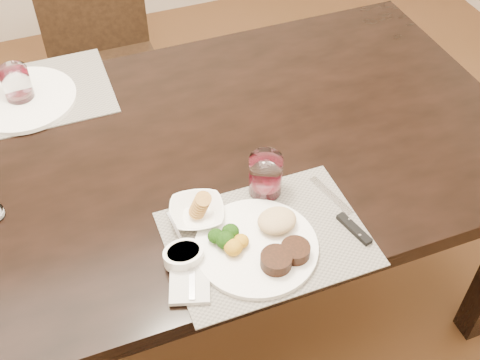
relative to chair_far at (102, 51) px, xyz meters
name	(u,v)px	position (x,y,z in m)	size (l,w,h in m)	color
ground_plane	(180,311)	(0.00, -0.93, -0.50)	(4.50, 4.50, 0.00)	#4D3018
dining_table	(163,180)	(0.00, -0.93, 0.16)	(2.00, 1.00, 0.75)	black
chair_far	(102,51)	(0.00, 0.00, 0.00)	(0.42, 0.42, 0.90)	black
placemat_near	(267,238)	(0.16, -1.29, 0.25)	(0.46, 0.34, 0.00)	slate
placemat_far	(32,95)	(-0.28, -0.54, 0.25)	(0.46, 0.34, 0.00)	slate
dinner_plate	(262,243)	(0.14, -1.31, 0.27)	(0.28, 0.28, 0.05)	white
napkin_fork	(190,274)	(-0.04, -1.32, 0.26)	(0.13, 0.18, 0.02)	silver
steak_knife	(348,220)	(0.36, -1.31, 0.26)	(0.05, 0.25, 0.01)	silver
cracker_bowl	(197,212)	(0.03, -1.17, 0.27)	(0.16, 0.16, 0.06)	white
sauce_ramekin	(184,255)	(-0.04, -1.28, 0.27)	(0.09, 0.14, 0.07)	white
wine_glass_near	(265,177)	(0.21, -1.15, 0.30)	(0.08, 0.08, 0.11)	white
far_plate	(23,99)	(-0.31, -0.56, 0.26)	(0.31, 0.31, 0.01)	white
wine_glass_far	(18,87)	(-0.31, -0.55, 0.30)	(0.08, 0.08, 0.11)	white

